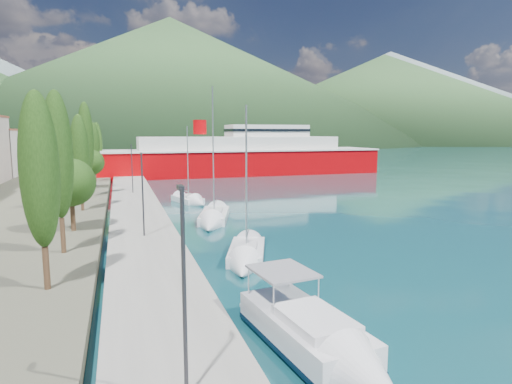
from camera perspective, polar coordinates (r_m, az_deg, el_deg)
name	(u,v)px	position (r m, az deg, el deg)	size (l,w,h in m)	color
ground	(153,159)	(139.46, -13.51, 4.26)	(1400.00, 1400.00, 0.00)	#10424A
quay	(137,210)	(45.53, -15.62, -2.37)	(5.00, 88.00, 0.80)	gray
hills_far	(220,86)	(658.40, -4.80, 13.87)	(1480.00, 900.00, 180.00)	slate
hills_near	(238,89)	(408.16, -2.39, 13.62)	(1010.00, 520.00, 115.00)	#32562D
tree_row	(84,156)	(49.69, -22.01, 4.47)	(3.70, 62.56, 11.21)	#47301E
lamp_posts	(142,189)	(33.16, -15.00, 0.35)	(0.15, 44.78, 6.06)	#2D2D33
motor_cruiser	(326,352)	(16.43, 9.35, -20.26)	(3.69, 9.23, 3.31)	black
sailboat_near	(245,260)	(27.30, -1.46, -9.10)	(4.75, 7.92, 10.92)	silver
sailboat_mid	(212,221)	(39.21, -5.86, -3.86)	(5.18, 9.67, 13.47)	silver
sailboat_far	(194,202)	(50.73, -8.33, -1.26)	(4.01, 7.08, 9.91)	silver
ferry	(240,157)	(86.32, -2.12, 4.67)	(57.21, 12.27, 11.35)	#B00106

